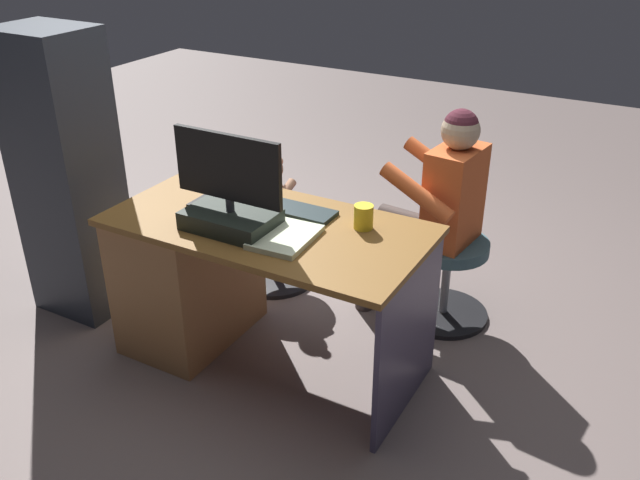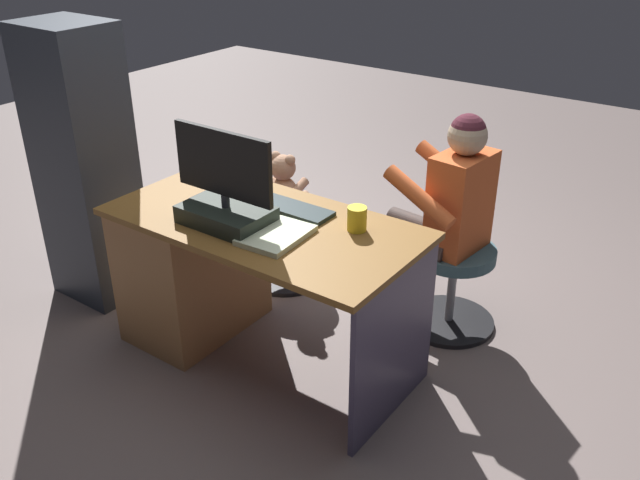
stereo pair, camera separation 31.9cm
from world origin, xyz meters
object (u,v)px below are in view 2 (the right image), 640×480
Objects in this scene: keyboard at (289,207)px; tv_remote at (204,196)px; cup at (357,219)px; office_chair_teddy at (285,236)px; visitor_chair at (453,279)px; monitor at (225,198)px; computer_mouse at (232,191)px; person at (441,205)px; teddy_bear at (285,182)px; desk at (208,264)px.

keyboard reaches higher than tv_remote.
cup is 1.07m from office_chair_teddy.
keyboard is 0.90× the size of visitor_chair.
tv_remote is (0.28, -0.14, -0.11)m from monitor.
tv_remote is at bearing 17.29° from keyboard.
computer_mouse reaches higher than keyboard.
person is (-0.59, -0.87, -0.20)m from monitor.
computer_mouse is at bearing 2.45° from cup.
tv_remote is 0.48× the size of teddy_bear.
visitor_chair is (-0.87, -0.64, -0.48)m from computer_mouse.
computer_mouse is at bearing 36.15° from visitor_chair.
monitor is at bearing 152.91° from tv_remote.
person is (0.09, 0.01, 0.39)m from visitor_chair.
tv_remote is at bearing -55.04° from desk.
monitor reaches higher than keyboard.
computer_mouse is (0.19, -0.24, -0.10)m from monitor.
person is (-0.87, -0.73, -0.09)m from tv_remote.
monitor is 0.45× the size of person.
visitor_chair is 0.40m from person.
desk reaches higher than visitor_chair.
computer_mouse is at bearing 38.86° from person.
cup is at bearing 147.30° from teddy_bear.
cup reaches higher than tv_remote.
person is at bearing -99.62° from cup.
keyboard reaches higher than visitor_chair.
teddy_bear reaches higher than desk.
visitor_chair is (-0.69, -0.88, -0.59)m from monitor.
tv_remote reaches higher than desk.
keyboard is 0.76m from person.
monitor is 1.07m from person.
desk is 0.35m from tv_remote.
teddy_bear reaches higher than visitor_chair.
keyboard is (-0.13, -0.27, -0.11)m from monitor.
visitor_chair is (-0.20, -0.61, -0.52)m from cup.
teddy_bear is 1.05m from visitor_chair.
computer_mouse is 0.20× the size of visitor_chair.
visitor_chair is at bearing -141.01° from desk.
person is at bearing -124.28° from monitor.
cup reaches higher than keyboard.
cup is at bearing -151.19° from monitor.
visitor_chair is (-0.94, -0.76, -0.13)m from desk.
office_chair_teddy is 1.03× the size of visitor_chair.
office_chair_teddy is (0.03, -0.63, -0.48)m from tv_remote.
computer_mouse is 0.09× the size of person.
office_chair_teddy is (0.79, -0.50, -0.53)m from cup.
desk is 0.69m from teddy_bear.
tv_remote is 1.30m from visitor_chair.
desk is 2.92× the size of office_chair_teddy.
office_chair_teddy and visitor_chair have the same top height.
keyboard is (-0.39, -0.15, 0.35)m from desk.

